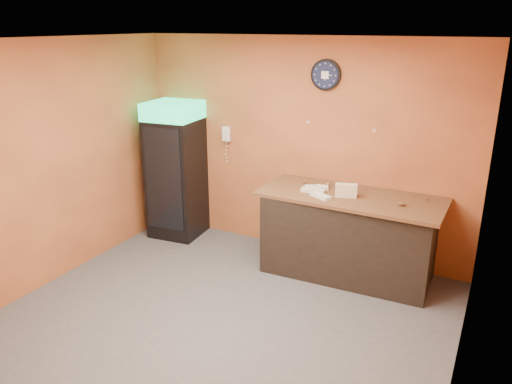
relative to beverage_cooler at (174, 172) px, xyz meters
The scene contains 15 objects.
floor 2.54m from the beverage_cooler, 42.81° to the right, with size 4.50×4.50×0.00m, color #47474C.
back_wall 1.84m from the beverage_cooler, 12.76° to the left, with size 4.50×0.02×2.80m, color #C66C37.
left_wall 1.75m from the beverage_cooler, 107.77° to the right, with size 0.02×4.00×2.80m, color #C66C37.
right_wall 4.32m from the beverage_cooler, 21.96° to the right, with size 0.02×4.00×2.80m, color #C66C37.
ceiling 3.01m from the beverage_cooler, 42.81° to the right, with size 4.50×4.00×0.02m, color white.
beverage_cooler is the anchor object (origin of this frame).
prep_counter 2.62m from the beverage_cooler, ahead, with size 1.96×0.87×0.98m, color black.
wall_clock 2.51m from the beverage_cooler, 10.05° to the left, with size 0.37×0.06×0.37m.
wall_phone 0.92m from the beverage_cooler, 27.18° to the left, with size 0.11×0.10×0.20m.
butcher_paper 2.58m from the beverage_cooler, ahead, with size 2.14×0.94×0.04m, color brown.
sub_roll_stack 2.55m from the beverage_cooler, ahead, with size 0.26×0.16×0.16m.
wrapped_sandwich_left 2.15m from the beverage_cooler, ahead, with size 0.28×0.11×0.04m, color silver.
wrapped_sandwich_mid 2.31m from the beverage_cooler, ahead, with size 0.27×0.11×0.04m, color silver.
wrapped_sandwich_right 2.14m from the beverage_cooler, ahead, with size 0.28×0.11×0.04m, color silver.
kitchen_tool 2.23m from the beverage_cooler, ahead, with size 0.05×0.05×0.05m, color silver.
Camera 1 is at (2.37, -3.87, 2.95)m, focal length 35.00 mm.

